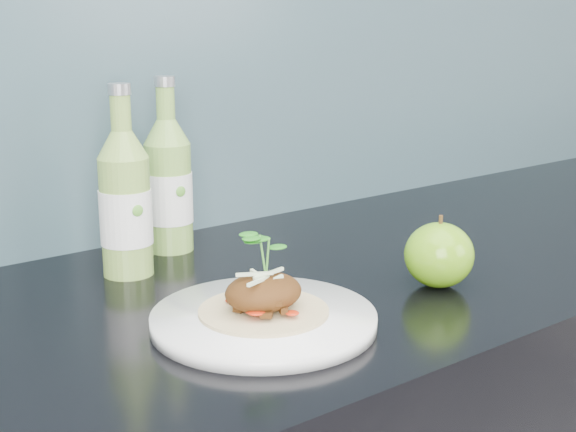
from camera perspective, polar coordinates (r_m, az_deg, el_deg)
name	(u,v)px	position (r m, az deg, el deg)	size (l,w,h in m)	color
dinner_plate	(264,320)	(0.88, -1.74, -7.37)	(0.32, 0.32, 0.02)	white
pork_taco	(263,289)	(0.87, -1.76, -5.18)	(0.14, 0.14, 0.10)	tan
green_apple	(439,255)	(1.01, 10.69, -2.74)	(0.10, 0.10, 0.09)	#419310
cider_bottle_left	(125,204)	(1.05, -11.49, 0.85)	(0.08, 0.08, 0.25)	#81A946
cider_bottle_right	(169,186)	(1.15, -8.49, 2.14)	(0.08, 0.08, 0.25)	#7BAB47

